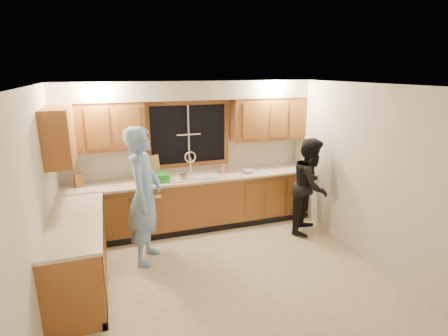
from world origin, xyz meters
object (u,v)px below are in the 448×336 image
object	(u,v)px
dishwasher	(144,211)
soap_bottle	(223,168)
bowl	(248,171)
sink	(193,180)
dish_crate	(160,178)
knife_block	(78,180)
stove	(75,279)
woman	(310,186)
man	(144,196)

from	to	relation	value
dishwasher	soap_bottle	size ratio (longest dim) A/B	4.49
dishwasher	bowl	world-z (taller)	bowl
sink	soap_bottle	world-z (taller)	sink
dish_crate	dishwasher	bearing A→B (deg)	165.20
sink	knife_block	bearing A→B (deg)	178.72
stove	woman	bearing A→B (deg)	16.37
dishwasher	soap_bottle	distance (m)	1.52
sink	woman	distance (m)	1.97
man	dish_crate	bearing A→B (deg)	-2.14
soap_bottle	bowl	world-z (taller)	soap_bottle
knife_block	bowl	world-z (taller)	knife_block
woman	dish_crate	bearing A→B (deg)	119.22
sink	dishwasher	distance (m)	0.96
woman	knife_block	distance (m)	3.72
stove	bowl	xyz separation A→B (m)	(2.79, 1.76, 0.50)
dishwasher	woman	world-z (taller)	woman
sink	man	xyz separation A→B (m)	(-0.91, -0.86, 0.11)
woman	stove	bearing A→B (deg)	151.32
dishwasher	stove	xyz separation A→B (m)	(-0.95, -1.81, 0.04)
dishwasher	woman	xyz separation A→B (m)	(2.67, -0.75, 0.40)
sink	woman	world-z (taller)	woman
bowl	dish_crate	bearing A→B (deg)	-179.16
dishwasher	bowl	bearing A→B (deg)	-1.51
dish_crate	knife_block	bearing A→B (deg)	174.12
sink	bowl	distance (m)	0.99
man	woman	size ratio (longest dim) A/B	1.21
knife_block	woman	bearing A→B (deg)	-34.61
dishwasher	dish_crate	bearing A→B (deg)	-14.80
stove	man	bearing A→B (deg)	47.25
dishwasher	woman	distance (m)	2.80
man	soap_bottle	size ratio (longest dim) A/B	10.72
soap_bottle	knife_block	bearing A→B (deg)	179.89
stove	soap_bottle	bearing A→B (deg)	38.48
stove	dish_crate	world-z (taller)	dish_crate
soap_bottle	stove	bearing A→B (deg)	-141.52
woman	bowl	bearing A→B (deg)	94.94
sink	man	bearing A→B (deg)	-136.57
sink	woman	xyz separation A→B (m)	(1.82, -0.76, -0.06)
knife_block	dish_crate	xyz separation A→B (m)	(1.23, -0.13, -0.04)
man	knife_block	size ratio (longest dim) A/B	9.05
knife_block	bowl	size ratio (longest dim) A/B	1.05
woman	dish_crate	world-z (taller)	woman
woman	man	bearing A→B (deg)	137.01
woman	dish_crate	size ratio (longest dim) A/B	5.76
sink	dishwasher	bearing A→B (deg)	-179.01
dish_crate	bowl	xyz separation A→B (m)	(1.57, 0.02, -0.04)
man	dish_crate	xyz separation A→B (m)	(0.33, 0.77, 0.01)
soap_bottle	woman	bearing A→B (deg)	-31.98
soap_bottle	sink	bearing A→B (deg)	-176.20
sink	dishwasher	world-z (taller)	sink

